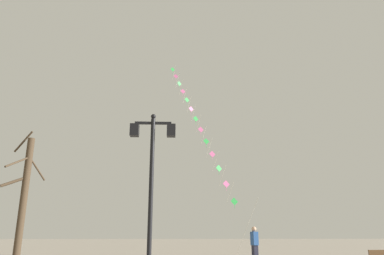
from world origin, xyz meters
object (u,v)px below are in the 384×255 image
object	(u,v)px
kite_train	(199,126)
twin_lantern_lamp_post	(152,162)
kite_flyer	(255,245)
bare_tree	(23,200)

from	to	relation	value
kite_train	twin_lantern_lamp_post	bearing A→B (deg)	-99.11
kite_flyer	bare_tree	xyz separation A→B (m)	(-9.35, -3.38, 1.70)
kite_train	bare_tree	world-z (taller)	kite_train
kite_train	bare_tree	xyz separation A→B (m)	(-7.31, -12.05, -6.59)
twin_lantern_lamp_post	kite_train	xyz separation A→B (m)	(2.35, 14.65, 5.62)
twin_lantern_lamp_post	bare_tree	xyz separation A→B (m)	(-4.96, 2.60, -0.97)
kite_flyer	bare_tree	world-z (taller)	bare_tree
kite_flyer	bare_tree	distance (m)	10.09
kite_train	bare_tree	distance (m)	15.56
bare_tree	kite_flyer	bearing A→B (deg)	19.89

